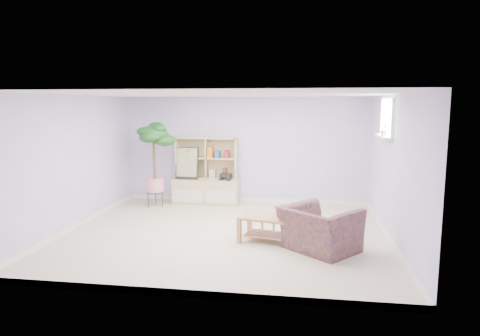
# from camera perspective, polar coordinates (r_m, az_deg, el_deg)

# --- Properties ---
(floor) EXTENTS (5.50, 5.00, 0.01)m
(floor) POSITION_cam_1_polar(r_m,az_deg,el_deg) (7.52, -1.96, -8.80)
(floor) COLOR #BCAE90
(floor) RESTS_ON ground
(ceiling) EXTENTS (5.50, 5.00, 0.01)m
(ceiling) POSITION_cam_1_polar(r_m,az_deg,el_deg) (7.19, -2.06, 9.80)
(ceiling) COLOR silver
(ceiling) RESTS_ON walls
(walls) EXTENTS (5.51, 5.01, 2.40)m
(walls) POSITION_cam_1_polar(r_m,az_deg,el_deg) (7.26, -2.01, 0.29)
(walls) COLOR silver
(walls) RESTS_ON floor
(baseboard) EXTENTS (5.50, 5.00, 0.10)m
(baseboard) POSITION_cam_1_polar(r_m,az_deg,el_deg) (7.51, -1.96, -8.43)
(baseboard) COLOR white
(baseboard) RESTS_ON floor
(window) EXTENTS (0.10, 0.98, 0.68)m
(window) POSITION_cam_1_polar(r_m,az_deg,el_deg) (7.80, 19.07, 6.30)
(window) COLOR #CCE1FF
(window) RESTS_ON walls
(window_sill) EXTENTS (0.14, 1.00, 0.04)m
(window_sill) POSITION_cam_1_polar(r_m,az_deg,el_deg) (7.81, 18.53, 3.97)
(window_sill) COLOR white
(window_sill) RESTS_ON walls
(storage_unit) EXTENTS (1.50, 0.51, 1.50)m
(storage_unit) POSITION_cam_1_polar(r_m,az_deg,el_deg) (9.67, -4.58, -0.39)
(storage_unit) COLOR tan
(storage_unit) RESTS_ON floor
(poster) EXTENTS (0.53, 0.14, 0.72)m
(poster) POSITION_cam_1_polar(r_m,az_deg,el_deg) (9.70, -7.07, 0.65)
(poster) COLOR yellow
(poster) RESTS_ON storage_unit
(toy_truck) EXTENTS (0.36, 0.27, 0.18)m
(toy_truck) POSITION_cam_1_polar(r_m,az_deg,el_deg) (9.53, -1.90, -1.10)
(toy_truck) COLOR black
(toy_truck) RESTS_ON storage_unit
(coffee_table) EXTENTS (1.14, 0.78, 0.43)m
(coffee_table) POSITION_cam_1_polar(r_m,az_deg,el_deg) (7.08, 4.36, -8.14)
(coffee_table) COLOR #AD6439
(coffee_table) RESTS_ON floor
(table_plant) EXTENTS (0.25, 0.23, 0.24)m
(table_plant) POSITION_cam_1_polar(r_m,az_deg,el_deg) (6.97, 5.44, -5.57)
(table_plant) COLOR #265D27
(table_plant) RESTS_ON coffee_table
(floor_tree) EXTENTS (0.82, 0.82, 1.86)m
(floor_tree) POSITION_cam_1_polar(r_m,az_deg,el_deg) (9.49, -11.35, 0.40)
(floor_tree) COLOR #174917
(floor_tree) RESTS_ON floor
(armchair) EXTENTS (1.39, 1.38, 0.78)m
(armchair) POSITION_cam_1_polar(r_m,az_deg,el_deg) (6.71, 10.59, -7.63)
(armchair) COLOR #12193F
(armchair) RESTS_ON floor
(sill_plant) EXTENTS (0.14, 0.13, 0.21)m
(sill_plant) POSITION_cam_1_polar(r_m,az_deg,el_deg) (7.74, 18.65, 4.87)
(sill_plant) COLOR #174917
(sill_plant) RESTS_ON window_sill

